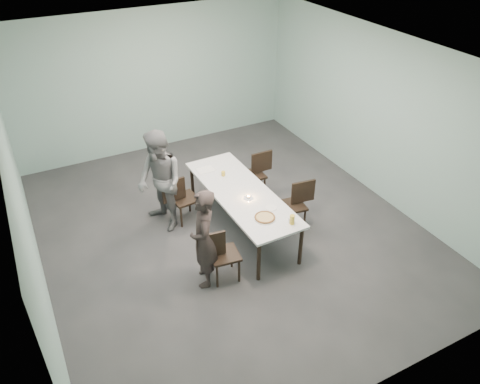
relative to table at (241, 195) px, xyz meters
name	(u,v)px	position (x,y,z in m)	size (l,w,h in m)	color
ground	(229,229)	(-0.20, 0.09, -0.69)	(7.00, 7.00, 0.00)	#333335
room_shell	(227,121)	(-0.20, 0.09, 1.33)	(6.02, 7.02, 3.01)	#8EB3AB
table	(241,195)	(0.00, 0.00, 0.00)	(0.94, 2.61, 0.75)	white
chair_near_left	(219,252)	(-0.85, -0.93, -0.19)	(0.63, 0.47, 0.87)	black
chair_far_left	(180,197)	(-0.82, 0.68, -0.19)	(0.63, 0.46, 0.87)	black
chair_near_right	(296,201)	(0.87, -0.35, -0.19)	(0.63, 0.47, 0.87)	black
chair_far_right	(256,171)	(0.75, 0.83, -0.19)	(0.61, 0.43, 0.87)	black
diner_near	(204,239)	(-1.06, -0.88, 0.09)	(0.57, 0.38, 1.57)	black
diner_far	(160,182)	(-1.14, 0.70, 0.19)	(0.86, 0.67, 1.77)	slate
pizza	(265,217)	(-0.03, -0.81, 0.08)	(0.34, 0.34, 0.04)	white
side_plate	(271,208)	(0.20, -0.62, 0.06)	(0.18, 0.18, 0.01)	white
beer_glass	(292,220)	(0.27, -1.11, 0.13)	(0.08, 0.08, 0.15)	gold
water_tumbler	(291,220)	(0.27, -1.07, 0.10)	(0.08, 0.08, 0.09)	silver
tealight	(249,197)	(0.02, -0.22, 0.08)	(0.06, 0.06, 0.05)	silver
amber_tumbler	(223,174)	(-0.04, 0.60, 0.10)	(0.07, 0.07, 0.08)	gold
menu	(206,170)	(-0.24, 0.92, 0.06)	(0.30, 0.22, 0.01)	silver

